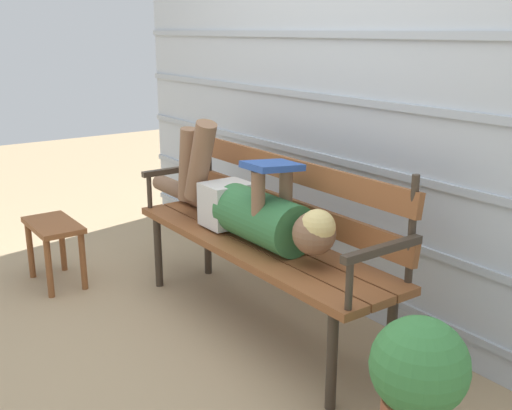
{
  "coord_description": "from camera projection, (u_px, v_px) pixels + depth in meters",
  "views": [
    {
      "loc": [
        2.28,
        -1.49,
        1.45
      ],
      "look_at": [
        0.0,
        0.14,
        0.64
      ],
      "focal_mm": 42.63,
      "sensor_mm": 36.0,
      "label": 1
    }
  ],
  "objects": [
    {
      "name": "house_siding",
      "position": [
        345.0,
        99.0,
        3.1
      ],
      "size": [
        4.11,
        0.08,
        2.23
      ],
      "color": "#B2BCC6",
      "rests_on": "ground"
    },
    {
      "name": "potted_plant",
      "position": [
        418.0,
        381.0,
        2.08
      ],
      "size": [
        0.34,
        0.34,
        0.53
      ],
      "color": "#AD5B3D",
      "rests_on": "ground"
    },
    {
      "name": "park_bench",
      "position": [
        267.0,
        228.0,
        3.0
      ],
      "size": [
        1.69,
        0.45,
        0.91
      ],
      "color": "brown",
      "rests_on": "ground"
    },
    {
      "name": "reclining_person",
      "position": [
        246.0,
        206.0,
        2.99
      ],
      "size": [
        1.67,
        0.25,
        0.56
      ],
      "color": "#33703D"
    },
    {
      "name": "footstool",
      "position": [
        54.0,
        236.0,
        3.54
      ],
      "size": [
        0.45,
        0.24,
        0.38
      ],
      "color": "brown",
      "rests_on": "ground"
    },
    {
      "name": "ground_plane",
      "position": [
        233.0,
        333.0,
        3.02
      ],
      "size": [
        12.0,
        12.0,
        0.0
      ],
      "primitive_type": "plane",
      "color": "tan"
    }
  ]
}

